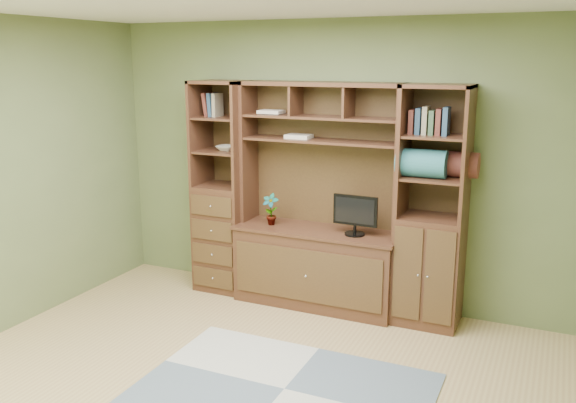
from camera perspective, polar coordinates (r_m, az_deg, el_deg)
The scene contains 11 objects.
room at distance 3.89m, azimuth -5.88°, elevation -0.97°, with size 4.60×4.10×2.64m.
center_hutch at distance 5.50m, azimuth 2.74°, elevation 0.36°, with size 1.54×0.53×2.05m, color #452718.
left_tower at distance 5.97m, azimuth -6.08°, elevation 1.32°, with size 0.50×0.45×2.05m, color #452718.
right_tower at distance 5.26m, azimuth 13.34°, elevation -0.59°, with size 0.55×0.45×2.05m, color #452718.
rug at distance 4.43m, azimuth -0.35°, elevation -17.19°, with size 1.99×1.32×0.01m, color gray.
monitor at distance 5.36m, azimuth 6.32°, elevation -0.60°, with size 0.40×0.18×0.49m, color black.
orchid at distance 5.68m, azimuth -1.64°, elevation -0.74°, with size 0.16×0.11×0.30m, color #A16036.
magazines at distance 5.57m, azimuth 1.03°, elevation 6.11°, with size 0.23×0.17×0.03m, color beige.
bowl at distance 5.87m, azimuth -5.74°, elevation 5.00°, with size 0.20×0.20×0.05m, color beige.
blanket_teal at distance 5.15m, azimuth 12.41°, elevation 3.52°, with size 0.40×0.23×0.23m, color #2B6971.
blanket_red at distance 5.24m, azimuth 15.35°, elevation 3.39°, with size 0.38×0.21×0.21m, color brown.
Camera 1 is at (1.91, -3.25, 2.25)m, focal length 38.00 mm.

